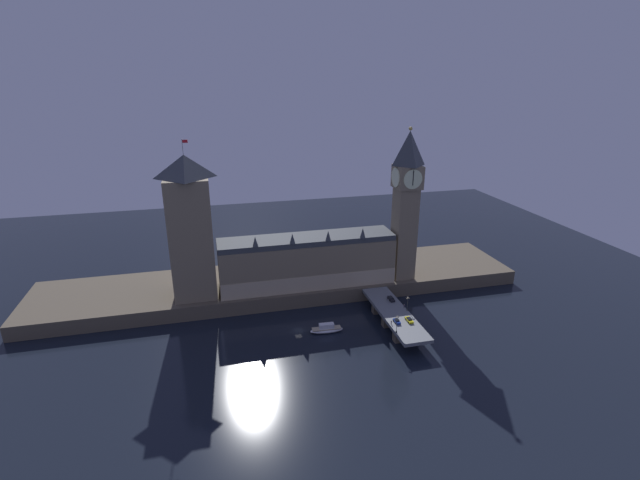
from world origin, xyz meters
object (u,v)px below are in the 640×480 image
object	(u,v)px
car_southbound_trail	(391,299)
pedestrian_mid_walk	(404,306)
clock_tower	(406,201)
car_southbound_lead	(409,320)
victoria_tower	(190,228)
car_northbound_trail	(397,321)
pedestrian_near_rail	(391,322)
boat_upstream	(327,329)
street_lamp_near	(397,322)
street_lamp_mid	(408,302)

from	to	relation	value
car_southbound_trail	pedestrian_mid_walk	bearing A→B (deg)	-72.01
clock_tower	car_southbound_lead	size ratio (longest dim) A/B	14.93
victoria_tower	car_northbound_trail	xyz separation A→B (m)	(74.33, -43.35, -29.84)
pedestrian_near_rail	victoria_tower	bearing A→B (deg)	148.56
pedestrian_mid_walk	car_southbound_lead	bearing A→B (deg)	-103.48
car_northbound_trail	boat_upstream	world-z (taller)	car_northbound_trail
boat_upstream	street_lamp_near	bearing A→B (deg)	-35.37
car_southbound_lead	boat_upstream	xyz separation A→B (m)	(-30.35, 9.55, -5.24)
clock_tower	street_lamp_near	size ratio (longest dim) A/B	10.13
car_northbound_trail	street_lamp_mid	xyz separation A→B (m)	(7.94, 8.20, 3.13)
boat_upstream	car_northbound_trail	bearing A→B (deg)	-20.34
car_northbound_trail	boat_upstream	distance (m)	27.52
street_lamp_near	victoria_tower	bearing A→B (deg)	145.07
victoria_tower	pedestrian_near_rail	bearing A→B (deg)	-31.44
clock_tower	street_lamp_near	world-z (taller)	clock_tower
clock_tower	car_southbound_lead	world-z (taller)	clock_tower
pedestrian_mid_walk	street_lamp_near	xyz separation A→B (m)	(-10.46, -16.85, 3.32)
car_southbound_lead	pedestrian_mid_walk	world-z (taller)	pedestrian_mid_walk
car_southbound_trail	clock_tower	bearing A→B (deg)	57.11
car_southbound_lead	boat_upstream	world-z (taller)	car_southbound_lead
clock_tower	pedestrian_mid_walk	world-z (taller)	clock_tower
street_lamp_near	boat_upstream	size ratio (longest dim) A/B	0.52
victoria_tower	street_lamp_near	distance (m)	90.97
car_southbound_lead	pedestrian_mid_walk	bearing A→B (deg)	76.52
street_lamp_mid	boat_upstream	world-z (taller)	street_lamp_mid
car_southbound_lead	boat_upstream	bearing A→B (deg)	162.54
car_southbound_trail	street_lamp_mid	bearing A→B (deg)	-73.56
car_northbound_trail	pedestrian_near_rail	distance (m)	2.58
car_northbound_trail	street_lamp_mid	world-z (taller)	street_lamp_mid
street_lamp_near	street_lamp_mid	bearing A→B (deg)	53.59
pedestrian_near_rail	pedestrian_mid_walk	bearing A→B (deg)	47.29
victoria_tower	street_lamp_mid	xyz separation A→B (m)	(82.28, -35.15, -26.71)
pedestrian_mid_walk	street_lamp_mid	size ratio (longest dim) A/B	0.29
victoria_tower	car_southbound_trail	bearing A→B (deg)	-17.67
car_northbound_trail	boat_upstream	bearing A→B (deg)	159.66
pedestrian_mid_walk	street_lamp_near	world-z (taller)	street_lamp_near
boat_upstream	car_southbound_trail	bearing A→B (deg)	15.97
car_northbound_trail	car_southbound_lead	distance (m)	5.03
victoria_tower	pedestrian_mid_walk	xyz separation A→B (m)	(81.88, -33.02, -29.57)
car_northbound_trail	pedestrian_mid_walk	distance (m)	12.80
pedestrian_mid_walk	boat_upstream	size ratio (longest dim) A/B	0.13
pedestrian_near_rail	street_lamp_near	world-z (taller)	street_lamp_near
car_southbound_trail	street_lamp_near	xyz separation A→B (m)	(-7.94, -24.60, 3.54)
clock_tower	car_northbound_trail	xyz separation A→B (m)	(-18.78, -39.34, -36.08)
pedestrian_near_rail	street_lamp_near	bearing A→B (deg)	-93.84
car_southbound_lead	pedestrian_mid_walk	size ratio (longest dim) A/B	2.66
clock_tower	street_lamp_mid	world-z (taller)	clock_tower
clock_tower	car_southbound_lead	bearing A→B (deg)	-109.19
street_lamp_mid	boat_upstream	size ratio (longest dim) A/B	0.46
boat_upstream	victoria_tower	bearing A→B (deg)	145.28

